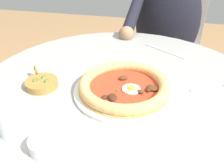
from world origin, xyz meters
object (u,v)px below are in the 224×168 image
object	(u,v)px
dining_table	(121,124)
ramekin_capers	(44,144)
olive_pan	(42,83)
diner_person	(162,55)
cafe_chair_diner	(168,45)
water_glass	(11,118)
fork_utensil	(165,51)
pizza_on_plate	(124,87)

from	to	relation	value
dining_table	ramekin_capers	size ratio (longest dim) A/B	13.82
dining_table	olive_pan	distance (m)	0.31
dining_table	diner_person	distance (m)	0.68
cafe_chair_diner	dining_table	bearing A→B (deg)	-10.40
olive_pan	diner_person	xyz separation A→B (m)	(-0.74, 0.36, -0.21)
ramekin_capers	diner_person	distance (m)	1.03
water_glass	cafe_chair_diner	world-z (taller)	cafe_chair_diner
fork_utensil	cafe_chair_diner	size ratio (longest dim) A/B	0.19
dining_table	fork_utensil	size ratio (longest dim) A/B	5.78
ramekin_capers	diner_person	size ratio (longest dim) A/B	0.06
water_glass	dining_table	bearing A→B (deg)	140.28
pizza_on_plate	water_glass	xyz separation A→B (m)	(0.22, -0.23, 0.02)
diner_person	water_glass	bearing A→B (deg)	-19.98
water_glass	olive_pan	bearing A→B (deg)	-172.87
pizza_on_plate	cafe_chair_diner	world-z (taller)	cafe_chair_diner
ramekin_capers	diner_person	xyz separation A→B (m)	(-0.97, 0.24, -0.22)
water_glass	ramekin_capers	distance (m)	0.11
dining_table	olive_pan	bearing A→B (deg)	-74.89
fork_utensil	dining_table	bearing A→B (deg)	-24.27
dining_table	olive_pan	xyz separation A→B (m)	(0.07, -0.24, 0.18)
fork_utensil	diner_person	xyz separation A→B (m)	(-0.39, -0.01, -0.20)
olive_pan	fork_utensil	bearing A→B (deg)	133.23
water_glass	diner_person	distance (m)	1.02
diner_person	cafe_chair_diner	world-z (taller)	diner_person
pizza_on_plate	ramekin_capers	distance (m)	0.29
pizza_on_plate	fork_utensil	bearing A→B (deg)	160.95
cafe_chair_diner	pizza_on_plate	bearing A→B (deg)	-8.91
cafe_chair_diner	water_glass	bearing A→B (deg)	-18.85
fork_utensil	water_glass	bearing A→B (deg)	-32.37
olive_pan	cafe_chair_diner	world-z (taller)	cafe_chair_diner
fork_utensil	diner_person	size ratio (longest dim) A/B	0.14
dining_table	pizza_on_plate	bearing A→B (deg)	19.86
water_glass	fork_utensil	xyz separation A→B (m)	(-0.54, 0.35, -0.04)
fork_utensil	cafe_chair_diner	world-z (taller)	cafe_chair_diner
water_glass	cafe_chair_diner	bearing A→B (deg)	161.15
pizza_on_plate	cafe_chair_diner	size ratio (longest dim) A/B	0.35
fork_utensil	diner_person	distance (m)	0.44
dining_table	fork_utensil	xyz separation A→B (m)	(-0.28, 0.13, 0.17)
ramekin_capers	olive_pan	xyz separation A→B (m)	(-0.24, -0.13, -0.00)
dining_table	ramekin_capers	bearing A→B (deg)	-21.02
pizza_on_plate	diner_person	distance (m)	0.76
water_glass	olive_pan	xyz separation A→B (m)	(-0.20, -0.02, -0.03)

